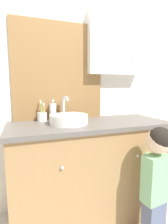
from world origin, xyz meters
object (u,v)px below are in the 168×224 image
sink_basin (69,118)px  toothbrush_holder (42,116)px  child_figure (156,172)px  soap_dispenser (53,112)px

sink_basin → toothbrush_holder: sink_basin is taller
sink_basin → toothbrush_holder: size_ratio=1.98×
toothbrush_holder → child_figure: toothbrush_holder is taller
soap_dispenser → toothbrush_holder: bearing=-177.1°
child_figure → soap_dispenser: bearing=135.4°
toothbrush_holder → soap_dispenser: 0.10m
toothbrush_holder → child_figure: size_ratio=0.21×
sink_basin → child_figure: (0.53, -0.43, -0.35)m
sink_basin → soap_dispenser: sink_basin is taller
sink_basin → soap_dispenser: (-0.10, 0.19, 0.04)m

